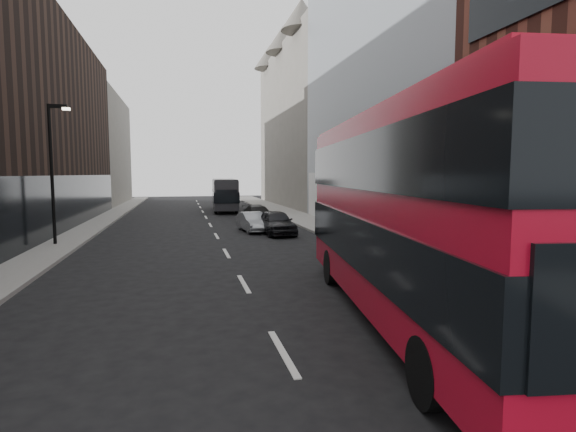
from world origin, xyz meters
TOP-DOWN VIEW (x-y plane):
  - ground at (0.00, 0.00)m, footprint 140.00×140.00m
  - sidewalk_right at (7.50, 25.00)m, footprint 3.00×80.00m
  - sidewalk_left at (-8.00, 25.00)m, footprint 2.00×80.00m
  - building_modern_block at (11.47, 21.00)m, footprint 5.03×22.00m
  - building_victorian at (11.38, 44.00)m, footprint 6.50×24.00m
  - building_left_mid at (-11.50, 30.00)m, footprint 5.00×24.00m
  - building_left_far at (-11.50, 52.00)m, footprint 5.00×20.00m
  - street_lamp at (-8.22, 18.00)m, footprint 1.06×0.22m
  - red_bus at (3.58, 3.17)m, footprint 4.72×12.98m
  - grey_bus at (2.19, 38.44)m, footprint 2.82×9.95m
  - car_a at (3.62, 19.95)m, footprint 2.02×4.46m
  - car_b at (2.43, 21.64)m, footprint 1.75×3.90m
  - car_c at (3.62, 26.53)m, footprint 2.20×4.60m

SIDE VIEW (x-z plane):
  - ground at x=0.00m, z-range 0.00..0.00m
  - sidewalk_right at x=7.50m, z-range 0.00..0.15m
  - sidewalk_left at x=-8.00m, z-range 0.00..0.15m
  - car_b at x=2.43m, z-range 0.00..1.24m
  - car_c at x=3.62m, z-range 0.00..1.29m
  - car_a at x=3.62m, z-range 0.00..1.48m
  - grey_bus at x=2.19m, z-range 0.11..3.30m
  - red_bus at x=3.58m, z-range 0.28..5.42m
  - street_lamp at x=-8.22m, z-range 0.68..7.68m
  - building_left_far at x=-11.50m, z-range 0.00..13.00m
  - building_left_mid at x=-11.50m, z-range 0.00..14.00m
  - building_victorian at x=11.38m, z-range -0.84..20.16m
  - building_modern_block at x=11.47m, z-range -0.10..19.90m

